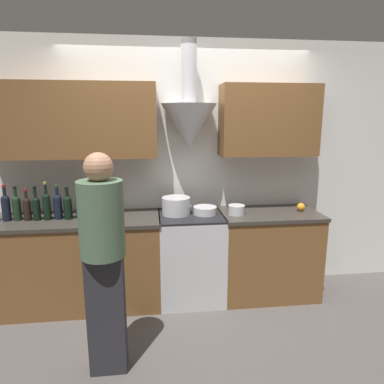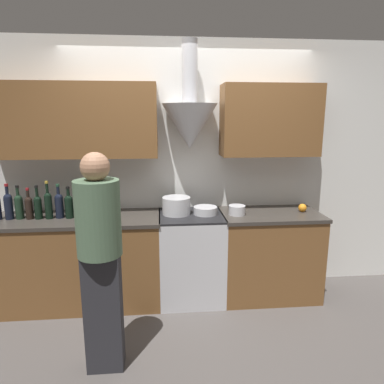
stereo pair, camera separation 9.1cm
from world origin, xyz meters
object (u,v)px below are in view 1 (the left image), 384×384
stock_pot (176,206)px  orange_fruit (301,207)px  wine_bottle_7 (68,206)px  person_foreground_left (104,255)px  wine_bottle_4 (36,207)px  stove_range (191,256)px  wine_bottle_6 (58,205)px  saucepan (236,210)px  wine_bottle_1 (6,206)px  wine_bottle_3 (27,208)px  wine_bottle_8 (80,206)px  wine_bottle_9 (89,203)px  mixing_bowl (205,210)px  wine_bottle_5 (47,205)px  wine_bottle_2 (17,207)px

stock_pot → orange_fruit: 1.28m
wine_bottle_7 → person_foreground_left: bearing=-65.0°
wine_bottle_4 → orange_fruit: size_ratio=3.91×
stove_range → wine_bottle_6: 1.38m
orange_fruit → saucepan: 0.69m
stock_pot → orange_fruit: bearing=-1.3°
wine_bottle_1 → wine_bottle_3: 0.19m
wine_bottle_8 → orange_fruit: wine_bottle_8 is taller
wine_bottle_9 → mixing_bowl: (1.11, 0.01, -0.11)m
wine_bottle_5 → orange_fruit: size_ratio=4.39×
mixing_bowl → saucepan: saucepan is taller
wine_bottle_8 → stock_pot: size_ratio=1.15×
wine_bottle_4 → wine_bottle_6: (0.19, 0.01, 0.01)m
wine_bottle_9 → stock_pot: (0.83, 0.04, -0.06)m
stock_pot → wine_bottle_8: bearing=-176.8°
wine_bottle_5 → wine_bottle_7: wine_bottle_5 is taller
wine_bottle_6 → wine_bottle_7: (0.09, -0.01, -0.01)m
wine_bottle_1 → wine_bottle_9: (0.75, -0.00, 0.00)m
wine_bottle_7 → person_foreground_left: size_ratio=0.19×
stock_pot → wine_bottle_9: bearing=-177.5°
wine_bottle_7 → orange_fruit: (2.31, 0.01, -0.08)m
person_foreground_left → wine_bottle_8: bearing=109.4°
wine_bottle_6 → person_foreground_left: (0.54, -0.97, -0.13)m
wine_bottle_7 → wine_bottle_8: (0.11, -0.01, 0.00)m
stove_range → wine_bottle_3: size_ratio=2.97×
wine_bottle_5 → saucepan: size_ratio=2.20×
wine_bottle_9 → mixing_bowl: 1.12m
wine_bottle_2 → saucepan: wine_bottle_2 is taller
mixing_bowl → orange_fruit: 1.00m
mixing_bowl → orange_fruit: orange_fruit is taller
wine_bottle_3 → mixing_bowl: size_ratio=1.28×
wine_bottle_9 → wine_bottle_2: bearing=179.2°
wine_bottle_1 → orange_fruit: 2.86m
wine_bottle_3 → mixing_bowl: bearing=0.5°
stock_pot → person_foreground_left: person_foreground_left is taller
wine_bottle_4 → stove_range: bearing=0.5°
orange_fruit → person_foreground_left: person_foreground_left is taller
wine_bottle_7 → wine_bottle_8: bearing=-3.9°
wine_bottle_4 → saucepan: (1.90, -0.03, -0.08)m
wine_bottle_2 → stock_pot: 1.49m
wine_bottle_2 → mixing_bowl: wine_bottle_2 is taller
wine_bottle_3 → wine_bottle_6: wine_bottle_6 is taller
wine_bottle_5 → saucepan: bearing=-0.9°
wine_bottle_1 → wine_bottle_6: bearing=0.4°
wine_bottle_6 → wine_bottle_7: wine_bottle_6 is taller
wine_bottle_9 → orange_fruit: size_ratio=4.38×
wine_bottle_5 → wine_bottle_8: size_ratio=1.14×
wine_bottle_1 → wine_bottle_7: wine_bottle_1 is taller
stock_pot → person_foreground_left: 1.16m
wine_bottle_3 → wine_bottle_5: size_ratio=0.83×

